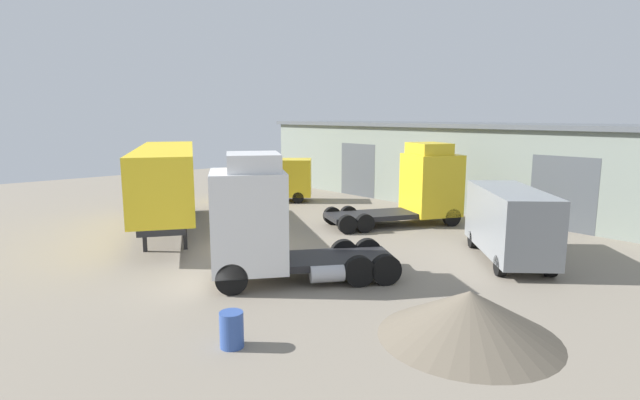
# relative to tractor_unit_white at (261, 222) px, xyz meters

# --- Properties ---
(ground_plane) EXTENTS (60.00, 60.00, 0.00)m
(ground_plane) POSITION_rel_tractor_unit_white_xyz_m (-3.82, 1.26, -2.04)
(ground_plane) COLOR gray
(warehouse_building) EXTENTS (32.19, 7.03, 5.05)m
(warehouse_building) POSITION_rel_tractor_unit_white_xyz_m (-3.82, 18.52, 0.49)
(warehouse_building) COLOR gray
(warehouse_building) RESTS_ON ground_plane
(tractor_unit_white) EXTENTS (5.24, 6.54, 4.32)m
(tractor_unit_white) POSITION_rel_tractor_unit_white_xyz_m (0.00, 0.00, 0.00)
(tractor_unit_white) COLOR silver
(tractor_unit_white) RESTS_ON ground_plane
(container_trailer_green) EXTENTS (11.18, 7.23, 4.03)m
(container_trailer_green) POSITION_rel_tractor_unit_white_xyz_m (-8.99, 0.71, 0.52)
(container_trailer_green) COLOR yellow
(container_trailer_green) RESTS_ON ground_plane
(delivery_van_grey) EXTENTS (5.34, 5.21, 2.77)m
(delivery_van_grey) POSITION_rel_tractor_unit_white_xyz_m (4.04, 8.62, -0.54)
(delivery_van_grey) COLOR gray
(delivery_van_grey) RESTS_ON ground_plane
(tractor_unit_yellow) EXTENTS (4.93, 7.12, 4.14)m
(tractor_unit_yellow) POSITION_rel_tractor_unit_white_xyz_m (-2.30, 11.47, -0.11)
(tractor_unit_yellow) COLOR yellow
(tractor_unit_yellow) RESTS_ON ground_plane
(delivery_van_yellow) EXTENTS (4.90, 5.21, 2.73)m
(delivery_van_yellow) POSITION_rel_tractor_unit_white_xyz_m (-12.99, 9.43, -0.57)
(delivery_van_yellow) COLOR yellow
(delivery_van_yellow) RESTS_ON ground_plane
(gravel_pile) EXTENTS (4.54, 4.54, 1.23)m
(gravel_pile) POSITION_rel_tractor_unit_white_xyz_m (6.98, 1.48, -1.43)
(gravel_pile) COLOR #665B4C
(gravel_pile) RESTS_ON ground_plane
(oil_drum) EXTENTS (0.58, 0.58, 0.88)m
(oil_drum) POSITION_rel_tractor_unit_white_xyz_m (3.54, -3.30, -1.60)
(oil_drum) COLOR #33519E
(oil_drum) RESTS_ON ground_plane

